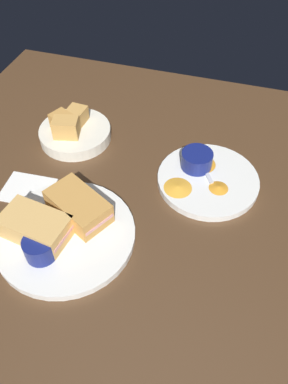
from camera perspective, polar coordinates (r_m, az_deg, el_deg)
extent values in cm
cube|color=#4C331E|center=(82.95, -2.16, -2.88)|extent=(110.00, 110.00, 3.00)
cylinder|color=white|center=(77.84, -11.62, -6.28)|extent=(27.72, 27.72, 1.60)
cube|color=#C68C42|center=(77.73, -9.79, -2.13)|extent=(15.05, 12.81, 4.80)
cube|color=#DB938E|center=(77.73, -9.79, -2.13)|extent=(14.99, 12.39, 0.80)
cube|color=tan|center=(76.41, -15.89, -4.95)|extent=(13.92, 9.32, 4.80)
cube|color=#DB938E|center=(76.41, -15.89, -4.95)|extent=(14.10, 8.75, 0.80)
cylinder|color=navy|center=(73.53, -15.32, -8.06)|extent=(6.00, 6.00, 4.29)
cylinder|color=black|center=(72.13, -15.59, -7.28)|extent=(4.92, 4.92, 0.60)
cube|color=silver|center=(77.70, -9.80, -4.70)|extent=(2.97, 5.35, 0.40)
ellipsoid|color=silver|center=(75.89, -12.88, -7.09)|extent=(3.31, 3.82, 0.80)
cylinder|color=white|center=(87.13, 9.53, 1.80)|extent=(22.77, 22.77, 1.60)
cylinder|color=navy|center=(87.46, 7.90, 4.81)|extent=(7.12, 7.12, 3.90)
cylinder|color=olive|center=(86.41, 8.01, 5.56)|extent=(5.84, 5.84, 0.60)
cube|color=silver|center=(86.80, 9.46, 2.58)|extent=(3.59, 5.09, 0.40)
ellipsoid|color=silver|center=(90.24, 8.20, 5.06)|extent=(3.56, 3.88, 0.80)
cone|color=gold|center=(83.31, 5.09, 0.77)|extent=(8.18, 8.18, 0.60)
cone|color=orange|center=(89.22, 8.74, 4.28)|extent=(8.15, 8.15, 0.60)
cone|color=orange|center=(90.52, 8.23, 5.13)|extent=(6.02, 6.02, 0.60)
cone|color=orange|center=(84.48, 11.11, 0.70)|extent=(6.06, 6.06, 0.60)
cylinder|color=silver|center=(98.36, -10.24, 8.60)|extent=(17.78, 17.78, 3.00)
cube|color=tan|center=(94.49, -11.60, 9.43)|extent=(6.88, 5.71, 4.56)
cube|color=#C68C42|center=(96.93, -11.95, 10.21)|extent=(7.31, 6.55, 3.85)
cube|color=tan|center=(98.24, -10.20, 11.04)|extent=(4.79, 6.28, 3.69)
cube|color=white|center=(88.75, -17.06, 0.43)|extent=(11.55, 9.68, 0.40)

